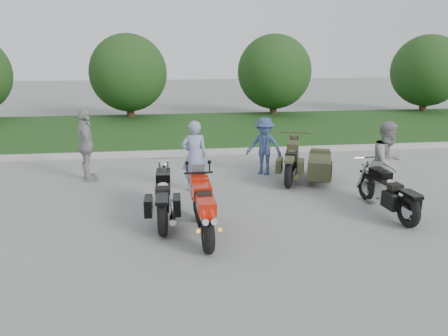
{
  "coord_description": "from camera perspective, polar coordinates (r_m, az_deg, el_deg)",
  "views": [
    {
      "loc": [
        -1.24,
        -7.76,
        3.38
      ],
      "look_at": [
        -0.04,
        1.43,
        0.8
      ],
      "focal_mm": 35.0,
      "sensor_mm": 36.0,
      "label": 1
    }
  ],
  "objects": [
    {
      "name": "ground",
      "position": [
        8.55,
        1.54,
        -7.72
      ],
      "size": [
        80.0,
        80.0,
        0.0
      ],
      "primitive_type": "plane",
      "color": "gray",
      "rests_on": "ground"
    },
    {
      "name": "person_stripe",
      "position": [
        10.46,
        -3.89,
        1.58
      ],
      "size": [
        0.64,
        0.44,
        1.71
      ],
      "primitive_type": "imported",
      "rotation": [
        0.0,
        0.0,
        3.18
      ],
      "color": "#8389B2",
      "rests_on": "ground"
    },
    {
      "name": "tree_mid_right",
      "position": [
        21.92,
        6.58,
        12.36
      ],
      "size": [
        3.6,
        3.6,
        4.0
      ],
      "color": "#3F2B1C",
      "rests_on": "ground"
    },
    {
      "name": "cruiser_left",
      "position": [
        8.79,
        -7.87,
        -3.96
      ],
      "size": [
        0.4,
        2.37,
        0.91
      ],
      "rotation": [
        0.0,
        0.0,
        -0.02
      ],
      "color": "black",
      "rests_on": "ground"
    },
    {
      "name": "sportbike_red",
      "position": [
        7.94,
        -2.75,
        -5.13
      ],
      "size": [
        0.37,
        2.06,
        0.98
      ],
      "rotation": [
        0.0,
        0.0,
        0.03
      ],
      "color": "black",
      "rests_on": "ground"
    },
    {
      "name": "tree_mid_left",
      "position": [
        21.36,
        -12.4,
        12.03
      ],
      "size": [
        3.6,
        3.6,
        4.0
      ],
      "color": "#3F2B1C",
      "rests_on": "ground"
    },
    {
      "name": "person_denim",
      "position": [
        11.87,
        5.27,
        2.86
      ],
      "size": [
        1.16,
        1.01,
        1.56
      ],
      "primitive_type": "imported",
      "rotation": [
        0.0,
        0.0,
        -0.54
      ],
      "color": "navy",
      "rests_on": "ground"
    },
    {
      "name": "cruiser_right",
      "position": [
        9.66,
        20.75,
        -3.21
      ],
      "size": [
        0.46,
        2.23,
        0.86
      ],
      "rotation": [
        0.0,
        0.0,
        0.08
      ],
      "color": "black",
      "rests_on": "ground"
    },
    {
      "name": "cruiser_sidecar",
      "position": [
        11.53,
        10.88,
        0.46
      ],
      "size": [
        1.64,
        2.29,
        0.92
      ],
      "rotation": [
        0.0,
        0.0,
        -0.35
      ],
      "color": "black",
      "rests_on": "ground"
    },
    {
      "name": "grass_strip",
      "position": [
        18.25,
        -3.41,
        5.09
      ],
      "size": [
        60.0,
        8.0,
        0.14
      ],
      "primitive_type": "cube",
      "color": "#26541C",
      "rests_on": "ground"
    },
    {
      "name": "person_grey",
      "position": [
        10.28,
        20.54,
        0.68
      ],
      "size": [
        1.1,
        1.0,
        1.83
      ],
      "primitive_type": "imported",
      "rotation": [
        0.0,
        0.0,
        0.42
      ],
      "color": "gray",
      "rests_on": "ground"
    },
    {
      "name": "curb",
      "position": [
        14.2,
        -2.2,
        2.1
      ],
      "size": [
        60.0,
        0.3,
        0.15
      ],
      "primitive_type": "cube",
      "color": "#AEACA4",
      "rests_on": "ground"
    },
    {
      "name": "person_back",
      "position": [
        11.79,
        -17.57,
        2.84
      ],
      "size": [
        0.75,
        1.17,
        1.86
      ],
      "primitive_type": "imported",
      "rotation": [
        0.0,
        0.0,
        1.87
      ],
      "color": "#9B9A96",
      "rests_on": "ground"
    },
    {
      "name": "tree_far_right",
      "position": [
        25.07,
        25.01,
        11.44
      ],
      "size": [
        3.6,
        3.6,
        4.0
      ],
      "color": "#3F2B1C",
      "rests_on": "ground"
    }
  ]
}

